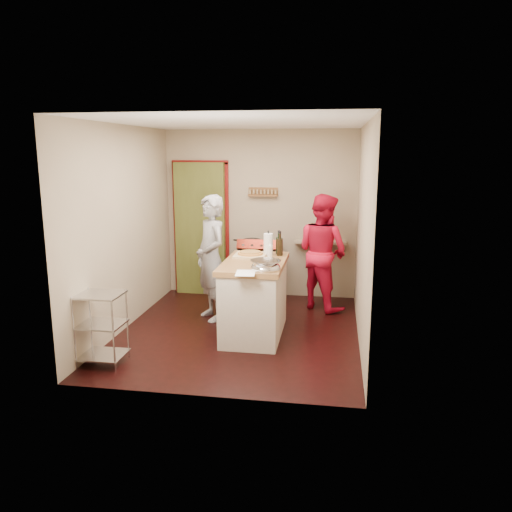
# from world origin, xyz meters

# --- Properties ---
(floor) EXTENTS (3.50, 3.50, 0.00)m
(floor) POSITION_xyz_m (0.00, 0.00, 0.00)
(floor) COLOR black
(floor) RESTS_ON ground
(back_wall) EXTENTS (3.00, 0.44, 2.60)m
(back_wall) POSITION_xyz_m (-0.64, 1.78, 1.13)
(back_wall) COLOR tan
(back_wall) RESTS_ON ground
(left_wall) EXTENTS (0.04, 3.50, 2.60)m
(left_wall) POSITION_xyz_m (-1.50, 0.00, 1.30)
(left_wall) COLOR tan
(left_wall) RESTS_ON ground
(right_wall) EXTENTS (0.04, 3.50, 2.60)m
(right_wall) POSITION_xyz_m (1.50, 0.00, 1.30)
(right_wall) COLOR tan
(right_wall) RESTS_ON ground
(ceiling) EXTENTS (3.00, 3.50, 0.02)m
(ceiling) POSITION_xyz_m (0.00, 0.00, 2.61)
(ceiling) COLOR white
(ceiling) RESTS_ON back_wall
(stove) EXTENTS (0.60, 0.63, 1.00)m
(stove) POSITION_xyz_m (0.05, 1.42, 0.45)
(stove) COLOR black
(stove) RESTS_ON ground
(wire_shelving) EXTENTS (0.48, 0.40, 0.80)m
(wire_shelving) POSITION_xyz_m (-1.28, -1.20, 0.44)
(wire_shelving) COLOR silver
(wire_shelving) RESTS_ON ground
(island) EXTENTS (0.74, 1.42, 1.26)m
(island) POSITION_xyz_m (0.21, -0.07, 0.50)
(island) COLOR beige
(island) RESTS_ON ground
(person_stripe) EXTENTS (0.70, 0.74, 1.71)m
(person_stripe) POSITION_xyz_m (-0.47, 0.44, 0.85)
(person_stripe) COLOR silver
(person_stripe) RESTS_ON ground
(person_red) EXTENTS (1.03, 1.01, 1.68)m
(person_red) POSITION_xyz_m (1.00, 1.18, 0.84)
(person_red) COLOR red
(person_red) RESTS_ON ground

